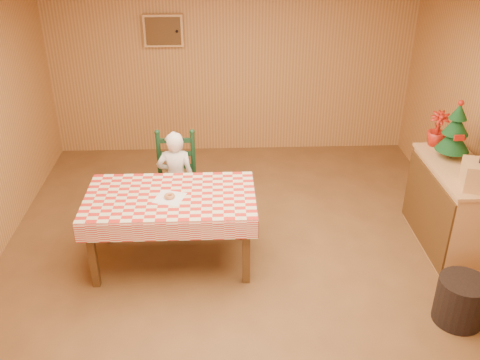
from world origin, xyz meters
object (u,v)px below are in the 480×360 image
at_px(crate, 480,175).
at_px(storage_bin, 460,301).
at_px(shelf_unit, 450,208).
at_px(seated_child, 176,179).
at_px(ladder_chair, 177,181).
at_px(dining_table, 171,203).
at_px(christmas_tree, 455,132).

relative_size(crate, storage_bin, 0.70).
xyz_separation_m(shelf_unit, storage_bin, (-0.31, -1.14, -0.25)).
bearing_deg(shelf_unit, storage_bin, -105.28).
bearing_deg(seated_child, ladder_chair, -90.00).
height_order(dining_table, ladder_chair, ladder_chair).
height_order(seated_child, storage_bin, seated_child).
xyz_separation_m(ladder_chair, seated_child, (0.00, -0.06, 0.06)).
bearing_deg(storage_bin, dining_table, 159.06).
height_order(crate, storage_bin, crate).
xyz_separation_m(dining_table, christmas_tree, (2.88, 0.41, 0.52)).
xyz_separation_m(seated_child, shelf_unit, (2.87, -0.57, -0.10)).
relative_size(seated_child, crate, 3.75).
height_order(dining_table, christmas_tree, christmas_tree).
bearing_deg(crate, dining_table, 175.19).
height_order(ladder_chair, crate, crate).
height_order(christmas_tree, storage_bin, christmas_tree).
distance_m(dining_table, storage_bin, 2.78).
relative_size(shelf_unit, storage_bin, 2.90).
xyz_separation_m(ladder_chair, storage_bin, (2.56, -1.77, -0.29)).
bearing_deg(ladder_chair, christmas_tree, -7.51).
relative_size(ladder_chair, christmas_tree, 1.74).
bearing_deg(storage_bin, crate, 66.57).
bearing_deg(shelf_unit, christmas_tree, 88.02).
bearing_deg(christmas_tree, crate, -90.00).
xyz_separation_m(christmas_tree, storage_bin, (-0.32, -1.39, -1.00)).
height_order(ladder_chair, christmas_tree, christmas_tree).
distance_m(dining_table, crate, 2.91).
distance_m(seated_child, christmas_tree, 2.97).
bearing_deg(christmas_tree, seated_child, 173.61).
relative_size(shelf_unit, crate, 4.13).
bearing_deg(ladder_chair, dining_table, -90.00).
height_order(dining_table, crate, crate).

